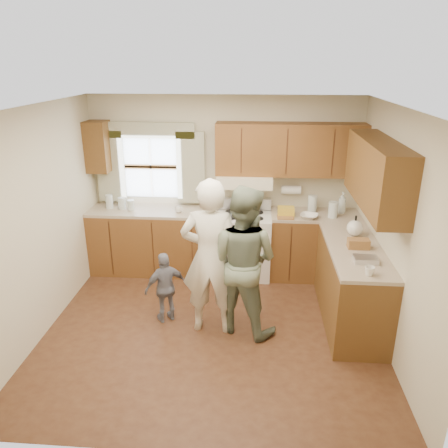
# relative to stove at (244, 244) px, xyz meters

# --- Properties ---
(room) EXTENTS (3.80, 3.80, 3.80)m
(room) POSITION_rel_stove_xyz_m (-0.30, -1.44, 0.78)
(room) COLOR #412214
(room) RESTS_ON ground
(kitchen_fixtures) EXTENTS (3.80, 2.25, 2.15)m
(kitchen_fixtures) POSITION_rel_stove_xyz_m (0.31, -0.36, 0.37)
(kitchen_fixtures) COLOR #492A0F
(kitchen_fixtures) RESTS_ON ground
(stove) EXTENTS (0.76, 0.67, 1.07)m
(stove) POSITION_rel_stove_xyz_m (0.00, 0.00, 0.00)
(stove) COLOR silver
(stove) RESTS_ON ground
(woman_left) EXTENTS (0.66, 0.44, 1.80)m
(woman_left) POSITION_rel_stove_xyz_m (-0.32, -1.43, 0.43)
(woman_left) COLOR silver
(woman_left) RESTS_ON ground
(woman_right) EXTENTS (1.03, 0.93, 1.71)m
(woman_right) POSITION_rel_stove_xyz_m (0.03, -1.38, 0.39)
(woman_right) COLOR #283E29
(woman_right) RESTS_ON ground
(child) EXTENTS (0.55, 0.45, 0.87)m
(child) POSITION_rel_stove_xyz_m (-0.86, -1.30, -0.03)
(child) COLOR gray
(child) RESTS_ON ground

